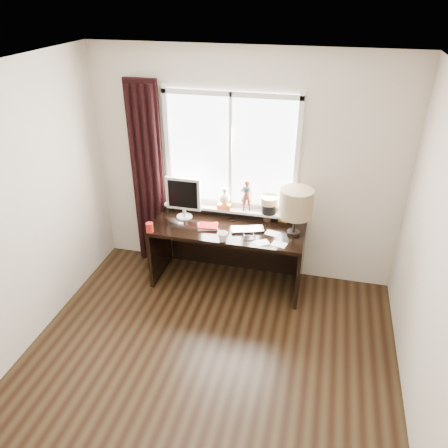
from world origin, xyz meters
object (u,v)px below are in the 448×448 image
(monitor, at_px, (183,196))
(table_lamp, at_px, (296,204))
(red_cup, at_px, (150,227))
(desk, at_px, (230,241))
(mug, at_px, (223,236))
(laptop, at_px, (248,229))

(monitor, distance_m, table_lamp, 1.27)
(red_cup, distance_m, desk, 0.94)
(monitor, bearing_deg, table_lamp, -3.55)
(monitor, bearing_deg, red_cup, -123.19)
(red_cup, height_order, table_lamp, table_lamp)
(desk, xyz_separation_m, monitor, (-0.54, 0.00, 0.52))
(desk, height_order, monitor, monitor)
(desk, relative_size, monitor, 3.47)
(mug, relative_size, monitor, 0.22)
(mug, xyz_separation_m, monitor, (-0.55, 0.40, 0.22))
(mug, relative_size, red_cup, 1.02)
(desk, bearing_deg, laptop, -27.48)
(red_cup, relative_size, monitor, 0.21)
(laptop, bearing_deg, desk, 134.47)
(mug, xyz_separation_m, red_cup, (-0.82, 0.00, -0.00))
(red_cup, height_order, monitor, monitor)
(table_lamp, bearing_deg, laptop, -174.79)
(laptop, distance_m, mug, 0.35)
(mug, xyz_separation_m, table_lamp, (0.71, 0.32, 0.31))
(red_cup, xyz_separation_m, monitor, (0.26, 0.40, 0.23))
(desk, bearing_deg, monitor, 179.61)
(table_lamp, bearing_deg, monitor, 176.45)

